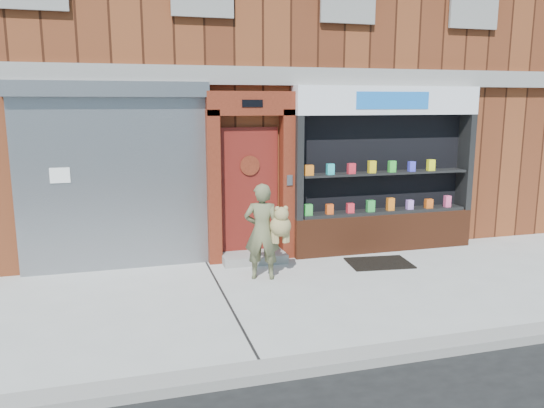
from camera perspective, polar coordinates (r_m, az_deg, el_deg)
name	(u,v)px	position (r m, az deg, el deg)	size (l,w,h in m)	color
ground	(331,290)	(7.93, 6.36, -9.23)	(80.00, 80.00, 0.00)	#9E9E99
curb	(406,352)	(6.13, 14.21, -15.16)	(60.00, 0.30, 0.12)	gray
building	(240,48)	(13.25, -3.46, 16.42)	(12.00, 8.16, 8.00)	#572613
shutter_bay	(113,166)	(8.87, -16.73, 3.96)	(3.10, 0.30, 3.04)	gray
red_door_bay	(251,177)	(9.08, -2.29, 2.90)	(1.52, 0.58, 2.90)	#4E190D
pharmacy_bay	(384,177)	(9.93, 11.95, 2.87)	(3.50, 0.41, 3.00)	#592815
woman	(265,230)	(8.19, -0.79, -2.86)	(0.76, 0.51, 1.51)	#5D5F3E
doormat	(379,263)	(9.31, 11.45, -6.23)	(1.05, 0.73, 0.03)	black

